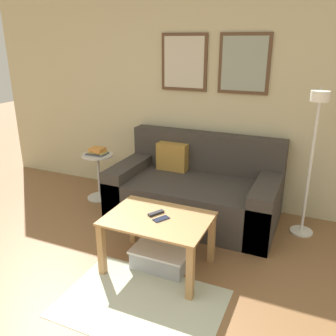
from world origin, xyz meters
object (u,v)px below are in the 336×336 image
(coffee_table, at_px, (158,228))
(book_stack, at_px, (97,151))
(side_table, at_px, (99,172))
(couch, at_px, (195,191))
(remote_control, at_px, (156,213))
(cell_phone, at_px, (161,219))
(storage_bin, at_px, (162,256))
(floor_lamp, at_px, (313,149))

(coffee_table, distance_m, book_stack, 1.70)
(coffee_table, distance_m, side_table, 1.67)
(couch, relative_size, coffee_table, 2.06)
(side_table, distance_m, remote_control, 1.62)
(book_stack, relative_size, cell_phone, 1.73)
(storage_bin, relative_size, book_stack, 2.06)
(couch, distance_m, storage_bin, 1.05)
(storage_bin, bearing_deg, coffee_table, -120.71)
(side_table, xyz_separation_m, book_stack, (-0.01, 0.01, 0.27))
(book_stack, bearing_deg, couch, 0.62)
(couch, distance_m, side_table, 1.28)
(storage_bin, distance_m, floor_lamp, 1.70)
(coffee_table, height_order, remote_control, remote_control)
(storage_bin, bearing_deg, couch, 93.25)
(coffee_table, bearing_deg, cell_phone, -23.22)
(floor_lamp, distance_m, book_stack, 2.46)
(side_table, xyz_separation_m, remote_control, (1.27, -0.99, 0.15))
(storage_bin, xyz_separation_m, floor_lamp, (1.10, 0.97, 0.86))
(side_table, relative_size, remote_control, 3.87)
(book_stack, bearing_deg, coffee_table, -38.56)
(storage_bin, bearing_deg, side_table, 143.06)
(couch, height_order, book_stack, couch)
(floor_lamp, distance_m, side_table, 2.50)
(couch, relative_size, book_stack, 7.44)
(floor_lamp, xyz_separation_m, book_stack, (-2.43, 0.05, -0.33))
(coffee_table, height_order, book_stack, book_stack)
(coffee_table, relative_size, storage_bin, 1.75)
(floor_lamp, bearing_deg, side_table, 179.26)
(remote_control, bearing_deg, cell_phone, -10.21)
(remote_control, bearing_deg, storage_bin, 14.60)
(coffee_table, relative_size, cell_phone, 6.26)
(side_table, height_order, remote_control, side_table)
(couch, xyz_separation_m, book_stack, (-1.28, -0.01, 0.31))
(couch, height_order, storage_bin, couch)
(remote_control, bearing_deg, side_table, 171.99)
(storage_bin, bearing_deg, book_stack, 142.76)
(couch, xyz_separation_m, storage_bin, (0.06, -1.03, -0.21))
(coffee_table, xyz_separation_m, storage_bin, (0.02, 0.03, -0.30))
(couch, bearing_deg, remote_control, -90.08)
(floor_lamp, distance_m, cell_phone, 1.55)
(storage_bin, relative_size, side_table, 0.86)
(coffee_table, xyz_separation_m, floor_lamp, (1.12, 1.00, 0.56))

